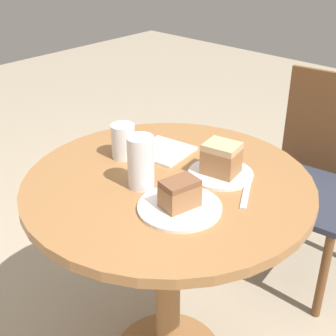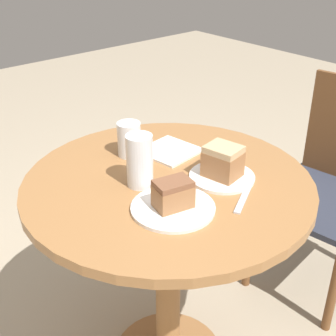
# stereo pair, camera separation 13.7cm
# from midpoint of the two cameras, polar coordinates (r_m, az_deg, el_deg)

# --- Properties ---
(table) EXTENTS (0.87, 0.87, 0.77)m
(table) POSITION_cam_midpoint_polar(r_m,az_deg,el_deg) (1.48, -2.67, -7.23)
(table) COLOR #9E6B3D
(table) RESTS_ON ground_plane
(chair) EXTENTS (0.48, 0.52, 0.89)m
(chair) POSITION_cam_midpoint_polar(r_m,az_deg,el_deg) (2.10, 15.37, -1.13)
(chair) COLOR brown
(chair) RESTS_ON ground_plane
(plate_near) EXTENTS (0.20, 0.20, 0.01)m
(plate_near) POSITION_cam_midpoint_polar(r_m,az_deg,el_deg) (1.41, 3.68, -0.78)
(plate_near) COLOR white
(plate_near) RESTS_ON table
(plate_far) EXTENTS (0.23, 0.23, 0.01)m
(plate_far) POSITION_cam_midpoint_polar(r_m,az_deg,el_deg) (1.25, -1.71, -4.90)
(plate_far) COLOR white
(plate_far) RESTS_ON table
(cake_slice_near) EXTENTS (0.11, 0.10, 0.10)m
(cake_slice_near) POSITION_cam_midpoint_polar(r_m,az_deg,el_deg) (1.38, 3.75, 1.11)
(cake_slice_near) COLOR #9E6B42
(cake_slice_near) RESTS_ON plate_near
(cake_slice_far) EXTENTS (0.09, 0.11, 0.08)m
(cake_slice_far) POSITION_cam_midpoint_polar(r_m,az_deg,el_deg) (1.23, -1.74, -3.21)
(cake_slice_far) COLOR #9E6B42
(cake_slice_far) RESTS_ON plate_far
(glass_lemonade) EXTENTS (0.08, 0.08, 0.16)m
(glass_lemonade) POSITION_cam_midpoint_polar(r_m,az_deg,el_deg) (1.33, -6.27, 0.33)
(glass_lemonade) COLOR beige
(glass_lemonade) RESTS_ON table
(glass_water) EXTENTS (0.08, 0.08, 0.11)m
(glass_water) POSITION_cam_midpoint_polar(r_m,az_deg,el_deg) (1.51, -8.07, 3.02)
(glass_water) COLOR silver
(glass_water) RESTS_ON table
(napkin_stack) EXTENTS (0.19, 0.19, 0.01)m
(napkin_stack) POSITION_cam_midpoint_polar(r_m,az_deg,el_deg) (1.55, -3.08, 2.03)
(napkin_stack) COLOR silver
(napkin_stack) RESTS_ON table
(fork) EXTENTS (0.09, 0.16, 0.00)m
(fork) POSITION_cam_midpoint_polar(r_m,az_deg,el_deg) (1.32, 6.62, -3.12)
(fork) COLOR silver
(fork) RESTS_ON table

